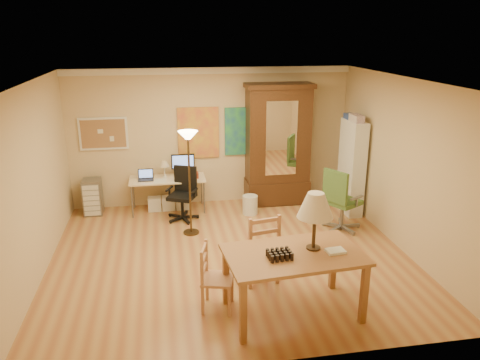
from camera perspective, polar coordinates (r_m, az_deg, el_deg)
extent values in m
plane|color=#A5633A|center=(7.42, -1.18, -9.24)|extent=(5.50, 5.50, 0.00)
cube|color=white|center=(9.07, -3.68, 13.17)|extent=(5.50, 0.08, 0.12)
cube|color=#986D47|center=(9.26, -16.31, 5.45)|extent=(0.90, 0.04, 0.62)
cube|color=yellow|center=(9.23, -5.09, 5.75)|extent=(0.80, 0.04, 1.00)
cube|color=#225E88|center=(9.35, 0.44, 5.97)|extent=(0.75, 0.04, 0.95)
cube|color=olive|center=(5.73, 6.57, -9.04)|extent=(1.73, 1.13, 0.04)
cube|color=olive|center=(5.39, 0.38, -15.87)|extent=(0.08, 0.08, 0.78)
cube|color=olive|center=(5.90, 14.89, -13.29)|extent=(0.08, 0.08, 0.78)
cube|color=olive|center=(6.08, -1.73, -11.64)|extent=(0.08, 0.08, 0.78)
cube|color=olive|center=(6.54, 11.29, -9.76)|extent=(0.08, 0.08, 0.78)
cylinder|color=#2F1E0F|center=(5.86, 8.91, -8.15)|extent=(0.18, 0.18, 0.02)
cylinder|color=#2F1E0F|center=(5.77, 9.01, -6.29)|extent=(0.04, 0.04, 0.44)
cone|color=beige|center=(5.64, 9.18, -3.04)|extent=(0.44, 0.44, 0.31)
cube|color=silver|center=(5.81, 11.57, -8.48)|extent=(0.23, 0.18, 0.03)
cube|color=black|center=(5.57, 4.86, -9.06)|extent=(0.33, 0.27, 0.09)
cube|color=tan|center=(6.57, 2.32, -8.27)|extent=(0.55, 0.53, 0.04)
cube|color=tan|center=(6.92, 3.27, -9.23)|extent=(0.05, 0.05, 0.47)
cube|color=tan|center=(6.78, 0.02, -9.79)|extent=(0.05, 0.05, 0.47)
cube|color=tan|center=(6.61, 4.62, -10.67)|extent=(0.05, 0.05, 0.47)
cube|color=tan|center=(6.46, 1.24, -11.30)|extent=(0.05, 0.05, 0.47)
cube|color=tan|center=(6.37, 4.74, -6.51)|extent=(0.05, 0.05, 0.54)
cube|color=tan|center=(6.22, 1.27, -7.08)|extent=(0.05, 0.05, 0.54)
cube|color=tan|center=(6.27, 3.04, -6.34)|extent=(0.41, 0.11, 0.05)
cube|color=tan|center=(5.98, -2.75, -11.97)|extent=(0.47, 0.49, 0.04)
cube|color=tan|center=(5.93, -1.33, -14.68)|extent=(0.04, 0.04, 0.39)
cube|color=tan|center=(6.22, -0.96, -12.97)|extent=(0.04, 0.04, 0.39)
cube|color=tan|center=(5.97, -4.57, -14.49)|extent=(0.04, 0.04, 0.39)
cube|color=tan|center=(6.26, -4.03, -12.80)|extent=(0.04, 0.04, 0.39)
cube|color=tan|center=(5.74, -4.68, -10.76)|extent=(0.04, 0.04, 0.46)
cube|color=tan|center=(6.04, -4.13, -9.19)|extent=(0.04, 0.04, 0.46)
cube|color=tan|center=(5.87, -4.40, -9.56)|extent=(0.12, 0.34, 0.05)
cylinder|color=#412F1A|center=(8.23, -5.96, -6.36)|extent=(0.27, 0.27, 0.03)
cylinder|color=#412F1A|center=(7.92, -6.15, -0.71)|extent=(0.03, 0.03, 1.70)
cone|color=#FFE0A5|center=(7.69, -6.37, 5.45)|extent=(0.33, 0.33, 0.14)
cube|color=beige|center=(9.08, -8.84, 0.11)|extent=(1.44, 0.63, 0.03)
cylinder|color=slate|center=(8.95, -13.02, -2.64)|extent=(0.03, 0.03, 0.63)
cylinder|color=slate|center=(8.96, -4.39, -2.18)|extent=(0.03, 0.03, 0.63)
cylinder|color=slate|center=(9.45, -12.87, -1.50)|extent=(0.03, 0.03, 0.63)
cylinder|color=slate|center=(9.46, -4.70, -1.08)|extent=(0.03, 0.03, 0.63)
cube|color=black|center=(9.03, -11.40, 0.01)|extent=(0.29, 0.20, 0.01)
cube|color=black|center=(9.14, -11.42, 0.86)|extent=(0.29, 0.05, 0.19)
cube|color=black|center=(9.13, -6.97, 2.27)|extent=(0.45, 0.04, 0.29)
cone|color=beige|center=(9.08, -9.22, 1.97)|extent=(0.18, 0.18, 0.11)
cube|color=silver|center=(8.94, -9.69, -0.10)|extent=(0.22, 0.29, 0.01)
cube|color=maroon|center=(9.03, -5.72, 0.59)|extent=(0.20, 0.14, 0.11)
cube|color=white|center=(9.29, -10.36, -2.88)|extent=(0.25, 0.22, 0.27)
cube|color=white|center=(9.29, -8.70, -2.79)|extent=(0.25, 0.22, 0.27)
cube|color=silver|center=(9.29, -7.03, -2.70)|extent=(0.25, 0.22, 0.27)
cylinder|color=black|center=(8.73, -7.04, -3.36)|extent=(0.06, 0.06, 0.38)
cube|color=black|center=(8.66, -7.10, -2.02)|extent=(0.59, 0.58, 0.07)
cube|color=black|center=(8.75, -6.66, 0.17)|extent=(0.42, 0.22, 0.49)
cube|color=black|center=(8.70, -8.63, -1.05)|extent=(0.15, 0.27, 0.03)
cube|color=black|center=(8.53, -5.59, -1.34)|extent=(0.15, 0.27, 0.03)
cylinder|color=slate|center=(8.44, 12.31, -4.17)|extent=(0.06, 0.06, 0.43)
cube|color=#3E5E2A|center=(8.35, 12.42, -2.59)|extent=(0.69, 0.70, 0.08)
cube|color=#3E5E2A|center=(8.07, 11.53, -0.82)|extent=(0.30, 0.46, 0.56)
cube|color=slate|center=(8.15, 14.05, -2.11)|extent=(0.30, 0.20, 0.03)
cube|color=slate|center=(8.46, 11.00, -1.13)|extent=(0.30, 0.20, 0.03)
cube|color=slate|center=(9.36, -17.51, -1.95)|extent=(0.34, 0.39, 0.68)
cube|color=silver|center=(9.17, -17.67, -2.38)|extent=(0.29, 0.02, 0.58)
cube|color=#321F0D|center=(9.33, 4.60, 4.08)|extent=(1.22, 0.55, 2.33)
cube|color=#321F0D|center=(9.59, 4.47, -1.26)|extent=(1.26, 0.60, 0.47)
cube|color=white|center=(9.01, 5.08, 5.03)|extent=(0.61, 0.01, 1.44)
cube|color=#321F0D|center=(9.12, 4.79, 11.41)|extent=(1.31, 0.62, 0.09)
cube|color=white|center=(9.09, 13.46, 1.50)|extent=(0.27, 0.72, 1.79)
cube|color=#993333|center=(9.10, 13.36, -1.55)|extent=(0.16, 0.36, 0.21)
cube|color=#334C99|center=(9.09, 13.08, 5.38)|extent=(0.16, 0.25, 0.18)
cylinder|color=silver|center=(8.96, 1.23, -3.03)|extent=(0.29, 0.29, 0.37)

